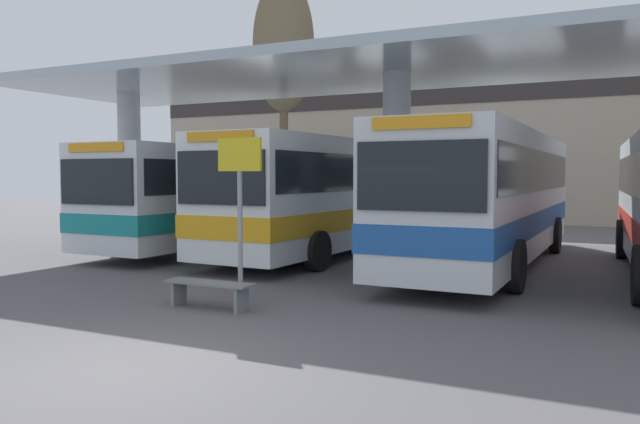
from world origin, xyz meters
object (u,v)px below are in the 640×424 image
(info_sign_platform, at_px, (240,185))
(transit_bus_left_bay, at_px, (235,192))
(waiting_bench_near_pillar, at_px, (209,289))
(poplar_tree_behind_left, at_px, (284,47))
(transit_bus_right_bay, at_px, (491,192))
(transit_bus_center_bay, at_px, (335,191))

(info_sign_platform, bearing_deg, transit_bus_left_bay, 124.35)
(waiting_bench_near_pillar, distance_m, poplar_tree_behind_left, 18.84)
(transit_bus_right_bay, xyz_separation_m, waiting_bench_near_pillar, (-3.36, -7.53, -1.53))
(transit_bus_right_bay, bearing_deg, transit_bus_center_bay, -5.62)
(transit_bus_right_bay, height_order, info_sign_platform, transit_bus_right_bay)
(transit_bus_left_bay, distance_m, poplar_tree_behind_left, 9.77)
(transit_bus_center_bay, xyz_separation_m, info_sign_platform, (1.49, -7.33, 0.29))
(info_sign_platform, xyz_separation_m, poplar_tree_behind_left, (-7.48, 14.89, 5.87))
(transit_bus_left_bay, xyz_separation_m, poplar_tree_behind_left, (-2.21, 7.17, 6.25))
(transit_bus_left_bay, height_order, transit_bus_center_bay, transit_bus_center_bay)
(info_sign_platform, distance_m, poplar_tree_behind_left, 17.67)
(transit_bus_right_bay, bearing_deg, waiting_bench_near_pillar, 66.35)
(transit_bus_right_bay, distance_m, poplar_tree_behind_left, 14.70)
(transit_bus_center_bay, bearing_deg, info_sign_platform, 103.60)
(transit_bus_right_bay, relative_size, poplar_tree_behind_left, 1.10)
(transit_bus_left_bay, relative_size, poplar_tree_behind_left, 1.07)
(transit_bus_center_bay, height_order, poplar_tree_behind_left, poplar_tree_behind_left)
(transit_bus_center_bay, xyz_separation_m, waiting_bench_near_pillar, (1.30, -8.02, -1.50))
(transit_bus_right_bay, distance_m, waiting_bench_near_pillar, 8.39)
(transit_bus_left_bay, height_order, poplar_tree_behind_left, poplar_tree_behind_left)
(transit_bus_left_bay, distance_m, transit_bus_center_bay, 3.80)
(transit_bus_left_bay, xyz_separation_m, transit_bus_right_bay, (8.45, -0.88, 0.12))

